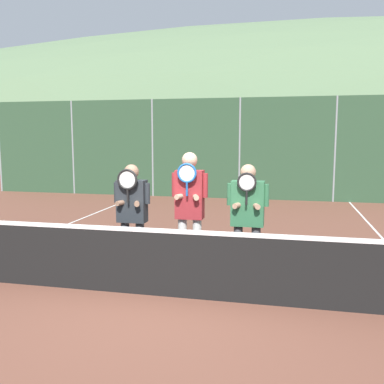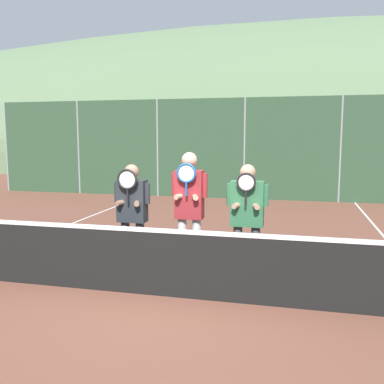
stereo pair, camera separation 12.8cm
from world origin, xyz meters
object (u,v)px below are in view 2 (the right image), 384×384
Objects in this scene: car_far_left at (147,164)px; car_left_of_center at (263,164)px; player_center_left at (189,204)px; player_leftmost at (132,209)px; player_center_right at (247,212)px.

car_far_left is 5.10m from car_left_of_center.
car_left_of_center reaches higher than car_far_left.
car_far_left is (-4.89, 11.81, -0.24)m from player_center_left.
car_left_of_center reaches higher than player_leftmost.
player_center_right is 11.46m from car_left_of_center.
player_leftmost is 0.90m from player_center_left.
player_leftmost is at bearing -71.34° from car_far_left.
car_far_left is (-5.74, 11.77, -0.15)m from player_center_right.
player_center_right is at bearing -64.01° from car_far_left.
player_center_right reaches higher than player_leftmost.
player_center_right reaches higher than car_far_left.
car_left_of_center is at bearing 93.23° from player_center_right.
player_leftmost is 0.99× the size of player_center_right.
player_center_left is at bearing 0.58° from player_leftmost.
player_center_right is 13.09m from car_far_left.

